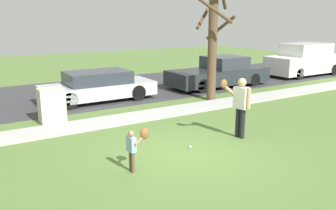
% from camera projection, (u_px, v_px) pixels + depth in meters
% --- Properties ---
extents(ground_plane, '(48.00, 48.00, 0.00)m').
position_uv_depth(ground_plane, '(126.00, 120.00, 11.85)').
color(ground_plane, '#567538').
extents(sidewalk_strip, '(36.00, 1.20, 0.06)m').
position_uv_depth(sidewalk_strip, '(125.00, 119.00, 11.93)').
color(sidewalk_strip, '#B2B2AD').
rests_on(sidewalk_strip, ground).
extents(road_surface, '(36.00, 6.80, 0.02)m').
position_uv_depth(road_surface, '(79.00, 93.00, 16.06)').
color(road_surface, '#38383A').
rests_on(road_surface, ground).
extents(person_adult, '(0.75, 0.61, 1.73)m').
position_uv_depth(person_adult, '(240.00, 102.00, 9.89)').
color(person_adult, black).
rests_on(person_adult, ground).
extents(person_child, '(0.47, 0.36, 1.01)m').
position_uv_depth(person_child, '(135.00, 144.00, 7.75)').
color(person_child, brown).
rests_on(person_child, ground).
extents(baseball, '(0.07, 0.07, 0.07)m').
position_uv_depth(baseball, '(190.00, 147.00, 9.30)').
color(baseball, white).
rests_on(baseball, ground).
extents(utility_cabinet, '(0.79, 0.62, 1.14)m').
position_uv_depth(utility_cabinet, '(52.00, 105.00, 11.51)').
color(utility_cabinet, beige).
rests_on(utility_cabinet, ground).
extents(street_tree_near, '(1.84, 1.88, 4.55)m').
position_uv_depth(street_tree_near, '(213.00, 41.00, 14.22)').
color(street_tree_near, brown).
rests_on(street_tree_near, ground).
extents(parked_sedan_silver, '(4.60, 1.80, 1.23)m').
position_uv_depth(parked_sedan_silver, '(98.00, 86.00, 14.45)').
color(parked_sedan_silver, silver).
rests_on(parked_sedan_silver, road_surface).
extents(parked_pickup_dark, '(5.20, 1.95, 1.48)m').
position_uv_depth(parked_pickup_dark, '(219.00, 73.00, 17.53)').
color(parked_pickup_dark, '#23282D').
rests_on(parked_pickup_dark, road_surface).
extents(parked_van_white, '(5.00, 1.95, 1.88)m').
position_uv_depth(parked_van_white, '(305.00, 60.00, 20.89)').
color(parked_van_white, silver).
rests_on(parked_van_white, road_surface).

